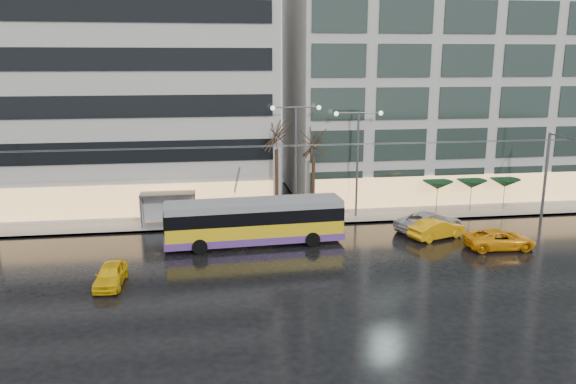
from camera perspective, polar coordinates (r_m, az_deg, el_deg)
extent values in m
plane|color=black|center=(34.97, 0.33, -7.88)|extent=(140.00, 140.00, 0.00)
cube|color=gray|center=(48.40, 0.18, -1.72)|extent=(80.00, 10.00, 0.15)
cube|color=slate|center=(43.70, 1.14, -3.39)|extent=(80.00, 0.10, 0.15)
cube|color=beige|center=(52.43, -20.92, 10.85)|extent=(34.00, 14.00, 22.00)
cube|color=beige|center=(56.53, 17.14, 12.77)|extent=(32.00, 14.00, 25.00)
cube|color=yellow|center=(39.25, -3.43, -3.85)|extent=(12.34, 3.23, 1.53)
cube|color=#60398F|center=(39.41, -3.41, -4.56)|extent=(12.38, 3.27, 0.51)
cube|color=black|center=(38.94, -3.45, -2.28)|extent=(12.36, 3.25, 0.92)
cube|color=gray|center=(38.75, -3.46, -1.26)|extent=(12.34, 3.23, 0.51)
cube|color=black|center=(40.26, 5.24, -2.01)|extent=(0.19, 2.34, 1.32)
cube|color=black|center=(38.64, -12.50, -2.94)|extent=(0.19, 2.34, 1.32)
cylinder|color=black|center=(41.30, 1.66, -3.77)|extent=(1.04, 0.41, 1.02)
cylinder|color=black|center=(38.94, 2.52, -4.84)|extent=(1.04, 0.41, 1.02)
cylinder|color=black|center=(40.31, -9.14, -4.37)|extent=(1.04, 0.41, 1.02)
cylinder|color=black|center=(37.89, -8.96, -5.52)|extent=(1.04, 0.41, 1.02)
cylinder|color=#595B60|center=(39.22, -5.17, 1.10)|extent=(0.28, 3.78, 2.68)
cylinder|color=#595B60|center=(39.71, -5.25, 1.25)|extent=(0.28, 3.78, 2.68)
cylinder|color=#595B60|center=(49.66, 24.69, 1.49)|extent=(0.24, 0.24, 7.00)
cube|color=#595B60|center=(47.10, 26.72, 4.91)|extent=(0.10, 5.00, 0.10)
cylinder|color=#595B60|center=(38.87, 0.53, 4.68)|extent=(42.00, 0.04, 0.04)
cylinder|color=#595B60|center=(39.36, 0.41, 4.79)|extent=(42.00, 0.04, 0.04)
cube|color=#595B60|center=(44.00, -12.12, -0.17)|extent=(4.20, 1.60, 0.12)
cube|color=silver|center=(44.97, -11.99, -1.51)|extent=(4.00, 0.05, 2.20)
cube|color=white|center=(44.49, -14.68, -1.82)|extent=(0.10, 1.40, 2.20)
cylinder|color=#595B60|center=(43.81, -14.71, -2.06)|extent=(0.10, 0.10, 2.40)
cylinder|color=#595B60|center=(45.16, -14.52, -1.59)|extent=(0.10, 0.10, 2.40)
cylinder|color=#595B60|center=(43.53, -9.47, -1.90)|extent=(0.10, 0.10, 2.40)
cylinder|color=#595B60|center=(44.88, -9.44, -1.43)|extent=(0.10, 0.10, 2.40)
cylinder|color=#595B60|center=(44.30, 0.80, 2.93)|extent=(0.18, 0.18, 9.00)
cylinder|color=#595B60|center=(43.59, -0.37, 8.60)|extent=(1.80, 0.10, 0.10)
cylinder|color=#595B60|center=(43.87, 1.99, 8.62)|extent=(1.80, 0.10, 0.10)
sphere|color=#FFF2CC|center=(43.48, -1.55, 8.52)|extent=(0.36, 0.36, 0.36)
sphere|color=#FFF2CC|center=(44.04, 3.15, 8.57)|extent=(0.36, 0.36, 0.36)
cylinder|color=#595B60|center=(45.40, 7.05, 2.77)|extent=(0.18, 0.18, 8.50)
cylinder|color=#595B60|center=(44.60, 6.07, 7.99)|extent=(1.80, 0.10, 0.10)
cylinder|color=#595B60|center=(45.07, 8.31, 7.98)|extent=(1.80, 0.10, 0.10)
sphere|color=#FFF2CC|center=(44.39, 4.93, 7.93)|extent=(0.36, 0.36, 0.36)
sphere|color=#FFF2CC|center=(45.34, 9.41, 7.91)|extent=(0.36, 0.36, 0.36)
cylinder|color=black|center=(44.63, -1.15, 0.78)|extent=(0.28, 0.28, 5.60)
cylinder|color=black|center=(45.36, 2.58, 0.52)|extent=(0.28, 0.28, 4.90)
cylinder|color=#595B60|center=(48.54, 14.87, -0.70)|extent=(0.06, 0.06, 2.20)
cone|color=#0E351C|center=(48.27, 14.96, 0.68)|extent=(2.50, 2.50, 0.70)
cylinder|color=#595B60|center=(49.78, 18.05, -0.57)|extent=(0.06, 0.06, 2.20)
cone|color=#0E351C|center=(49.52, 18.15, 0.78)|extent=(2.50, 2.50, 0.70)
cylinder|color=#595B60|center=(51.18, 21.07, -0.44)|extent=(0.06, 0.06, 2.20)
cone|color=#0E351C|center=(50.92, 21.18, 0.87)|extent=(2.50, 2.50, 0.70)
imported|color=yellow|center=(34.01, -17.58, -8.01)|extent=(1.71, 3.82, 1.27)
imported|color=#FFAA0D|center=(42.03, 14.89, -3.63)|extent=(4.56, 2.87, 1.42)
imported|color=#FFA60D|center=(41.11, 20.73, -4.51)|extent=(4.86, 2.43, 1.32)
imported|color=silver|center=(43.54, 14.12, -2.93)|extent=(6.02, 4.55, 1.52)
imported|color=black|center=(43.73, -10.73, -2.35)|extent=(0.73, 0.62, 1.71)
imported|color=#D3469D|center=(43.50, -10.78, -1.21)|extent=(1.26, 1.27, 0.88)
imported|color=black|center=(43.25, -7.01, -2.51)|extent=(0.94, 0.93, 1.52)
imported|color=black|center=(45.62, -12.40, -1.66)|extent=(1.25, 0.77, 1.88)
imported|color=black|center=(45.42, -12.45, -0.67)|extent=(0.86, 0.86, 0.72)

